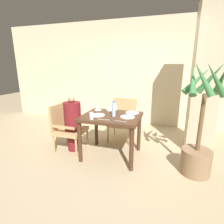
# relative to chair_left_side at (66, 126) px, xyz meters

# --- Properties ---
(ground_plane) EXTENTS (16.00, 16.00, 0.00)m
(ground_plane) POSITION_rel_chair_left_side_xyz_m (0.92, 0.00, -0.48)
(ground_plane) COLOR tan
(wall_back) EXTENTS (8.00, 0.06, 2.80)m
(wall_back) POSITION_rel_chair_left_side_xyz_m (0.92, 2.04, 0.92)
(wall_back) COLOR beige
(wall_back) RESTS_ON ground_plane
(pillar_stone) EXTENTS (0.47, 0.47, 2.70)m
(pillar_stone) POSITION_rel_chair_left_side_xyz_m (2.47, 0.80, 0.87)
(pillar_stone) COLOR #BCAD8E
(pillar_stone) RESTS_ON ground_plane
(dining_table) EXTENTS (1.01, 0.85, 0.77)m
(dining_table) POSITION_rel_chair_left_side_xyz_m (0.92, 0.00, 0.17)
(dining_table) COLOR #422819
(dining_table) RESTS_ON ground_plane
(chair_left_side) EXTENTS (0.54, 0.54, 0.91)m
(chair_left_side) POSITION_rel_chair_left_side_xyz_m (0.00, 0.00, 0.00)
(chair_left_side) COLOR tan
(chair_left_side) RESTS_ON ground_plane
(diner_in_left_chair) EXTENTS (0.32, 0.32, 1.08)m
(diner_in_left_chair) POSITION_rel_chair_left_side_xyz_m (0.15, 0.00, 0.08)
(diner_in_left_chair) COLOR maroon
(diner_in_left_chair) RESTS_ON ground_plane
(chair_far_side) EXTENTS (0.54, 0.54, 0.91)m
(chair_far_side) POSITION_rel_chair_left_side_xyz_m (0.92, 0.84, 0.00)
(chair_far_side) COLOR tan
(chair_far_side) RESTS_ON ground_plane
(potted_palm) EXTENTS (0.59, 0.60, 1.70)m
(potted_palm) POSITION_rel_chair_left_side_xyz_m (2.32, -0.14, 0.08)
(potted_palm) COLOR #896B4C
(potted_palm) RESTS_ON ground_plane
(plate_main_left) EXTENTS (0.25, 0.25, 0.01)m
(plate_main_left) POSITION_rel_chair_left_side_xyz_m (0.70, -0.08, 0.30)
(plate_main_left) COLOR white
(plate_main_left) RESTS_ON dining_table
(plate_main_right) EXTENTS (0.25, 0.25, 0.01)m
(plate_main_right) POSITION_rel_chair_left_side_xyz_m (1.22, -0.03, 0.30)
(plate_main_right) COLOR white
(plate_main_right) RESTS_ON dining_table
(plate_dessert_center) EXTENTS (0.25, 0.25, 0.01)m
(plate_dessert_center) POSITION_rel_chair_left_side_xyz_m (1.24, 0.26, 0.30)
(plate_dessert_center) COLOR white
(plate_dessert_center) RESTS_ON dining_table
(teacup_with_saucer) EXTENTS (0.14, 0.14, 0.07)m
(teacup_with_saucer) POSITION_rel_chair_left_side_xyz_m (0.56, 0.27, 0.32)
(teacup_with_saucer) COLOR white
(teacup_with_saucer) RESTS_ON dining_table
(bowl_small) EXTENTS (0.13, 0.13, 0.04)m
(bowl_small) POSITION_rel_chair_left_side_xyz_m (0.78, 0.32, 0.31)
(bowl_small) COLOR white
(bowl_small) RESTS_ON dining_table
(water_bottle) EXTENTS (0.07, 0.07, 0.27)m
(water_bottle) POSITION_rel_chair_left_side_xyz_m (0.98, -0.05, 0.42)
(water_bottle) COLOR #A3C6DB
(water_bottle) RESTS_ON dining_table
(glass_tall_near) EXTENTS (0.07, 0.07, 0.12)m
(glass_tall_near) POSITION_rel_chair_left_side_xyz_m (0.69, -0.32, 0.35)
(glass_tall_near) COLOR silver
(glass_tall_near) RESTS_ON dining_table
(glass_tall_mid) EXTENTS (0.07, 0.07, 0.12)m
(glass_tall_mid) POSITION_rel_chair_left_side_xyz_m (0.90, 0.31, 0.35)
(glass_tall_mid) COLOR silver
(glass_tall_mid) RESTS_ON dining_table
(salt_shaker) EXTENTS (0.03, 0.03, 0.07)m
(salt_shaker) POSITION_rel_chair_left_side_xyz_m (0.95, 0.09, 0.33)
(salt_shaker) COLOR white
(salt_shaker) RESTS_ON dining_table
(pepper_shaker) EXTENTS (0.03, 0.03, 0.07)m
(pepper_shaker) POSITION_rel_chair_left_side_xyz_m (0.99, 0.09, 0.33)
(pepper_shaker) COLOR #4C3D2D
(pepper_shaker) RESTS_ON dining_table
(fork_beside_plate) EXTENTS (0.20, 0.03, 0.00)m
(fork_beside_plate) POSITION_rel_chair_left_side_xyz_m (0.90, -0.28, 0.30)
(fork_beside_plate) COLOR silver
(fork_beside_plate) RESTS_ON dining_table
(knife_beside_plate) EXTENTS (0.21, 0.04, 0.00)m
(knife_beside_plate) POSITION_rel_chair_left_side_xyz_m (1.17, -0.28, 0.30)
(knife_beside_plate) COLOR silver
(knife_beside_plate) RESTS_ON dining_table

